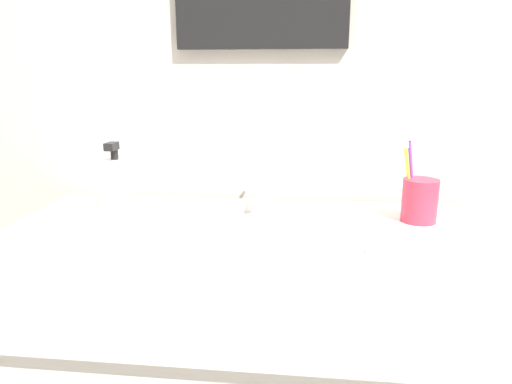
{
  "coord_description": "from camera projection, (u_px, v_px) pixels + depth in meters",
  "views": [
    {
      "loc": [
        0.11,
        -0.78,
        1.19
      ],
      "look_at": [
        0.02,
        0.03,
        0.98
      ],
      "focal_mm": 32.42,
      "sensor_mm": 36.0,
      "label": 1
    }
  ],
  "objects": [
    {
      "name": "sink_basin",
      "position": [
        254.0,
        262.0,
        0.84
      ],
      "size": [
        0.44,
        0.44,
        0.1
      ],
      "color": "white",
      "rests_on": "vanity_counter"
    },
    {
      "name": "toothbrush_cup",
      "position": [
        420.0,
        200.0,
        0.96
      ],
      "size": [
        0.07,
        0.07,
        0.09
      ],
      "primitive_type": "cylinder",
      "color": "#D8334C",
      "rests_on": "vanity_counter"
    },
    {
      "name": "soap_dispenser",
      "position": [
        117.0,
        186.0,
        1.0
      ],
      "size": [
        0.06,
        0.06,
        0.16
      ],
      "color": "white",
      "rests_on": "vanity_counter"
    },
    {
      "name": "toothbrush_purple",
      "position": [
        411.0,
        168.0,
        0.96
      ],
      "size": [
        0.03,
        0.03,
        0.19
      ],
      "color": "purple",
      "rests_on": "toothbrush_cup"
    },
    {
      "name": "toothbrush_yellow",
      "position": [
        408.0,
        172.0,
        0.95
      ],
      "size": [
        0.04,
        0.02,
        0.17
      ],
      "color": "yellow",
      "rests_on": "toothbrush_cup"
    },
    {
      "name": "tiled_wall_back",
      "position": [
        263.0,
        70.0,
        1.1
      ],
      "size": [
        2.18,
        0.04,
        2.4
      ],
      "primitive_type": "cube",
      "color": "beige",
      "rests_on": "ground"
    },
    {
      "name": "faucet",
      "position": [
        265.0,
        182.0,
        1.02
      ],
      "size": [
        0.02,
        0.14,
        0.13
      ],
      "color": "silver",
      "rests_on": "sink_basin"
    }
  ]
}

